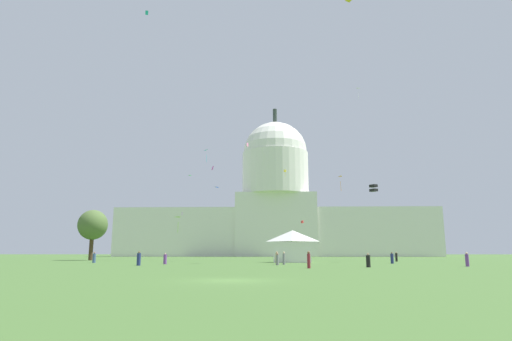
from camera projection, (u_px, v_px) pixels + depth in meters
ground_plane at (231, 281)px, 24.25m from camera, size 800.00×800.00×0.00m
capitol_building at (276, 206)px, 184.41m from camera, size 134.07×28.69×64.96m
event_tent at (293, 246)px, 70.19m from camera, size 6.64×5.31×5.18m
tree_west_far at (93, 225)px, 89.84m from camera, size 8.83×8.97×10.41m
person_navy_near_tree_east at (139, 259)px, 52.48m from camera, size 0.63×0.63×1.73m
person_black_mid_right at (368, 261)px, 46.26m from camera, size 0.47×0.47×1.51m
person_purple_front_left at (467, 260)px, 49.11m from camera, size 0.50×0.50×1.63m
person_grey_edge_east at (277, 260)px, 54.17m from camera, size 0.49×0.49×1.52m
person_black_back_center at (396, 257)px, 76.66m from camera, size 0.49×0.49×1.69m
person_purple_mid_center at (165, 259)px, 58.91m from camera, size 0.61×0.61×1.51m
person_tan_front_right at (277, 258)px, 58.23m from camera, size 0.45×0.45×1.70m
person_maroon_lawn_far_right at (309, 260)px, 43.24m from camera, size 0.46×0.46×1.71m
person_navy_near_tent at (392, 258)px, 62.06m from camera, size 0.58×0.58×1.63m
person_denim_edge_west at (94, 258)px, 66.60m from camera, size 0.54×0.54×1.65m
person_grey_deep_crowd at (284, 259)px, 56.63m from camera, size 0.37×0.37×1.68m
kite_green_mid at (188, 177)px, 128.32m from camera, size 1.18×1.31×0.19m
kite_yellow_mid at (285, 171)px, 163.34m from camera, size 0.96×0.95×2.78m
kite_black_low at (373, 188)px, 73.78m from camera, size 1.50×1.50×1.28m
kite_orange_mid at (342, 179)px, 104.84m from camera, size 0.91×1.84×3.31m
kite_pink_high at (248, 145)px, 155.35m from camera, size 0.64×0.90×1.54m
kite_magenta_mid at (213, 168)px, 95.13m from camera, size 0.61×0.78×1.02m
kite_turquoise_high at (147, 13)px, 90.60m from camera, size 0.62×0.53×0.90m
kite_lime_low at (179, 220)px, 93.58m from camera, size 1.59×1.24×3.00m
kite_blue_low at (214, 188)px, 80.04m from camera, size 1.01×1.31×0.26m
kite_white_high at (358, 90)px, 146.26m from camera, size 1.53×0.85×3.61m
kite_red_low at (302, 222)px, 143.68m from camera, size 0.98×0.98×0.89m
kite_cyan_mid at (208, 152)px, 116.59m from camera, size 1.67×1.88×3.28m
kite_violet_low at (182, 214)px, 132.82m from camera, size 0.22×1.03×0.94m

